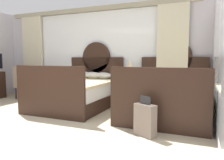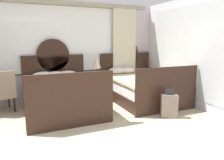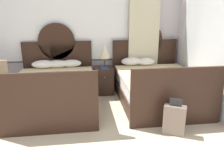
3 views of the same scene
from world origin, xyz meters
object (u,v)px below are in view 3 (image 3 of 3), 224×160
bed_near_mirror (156,86)px  nightstand_between_beds (104,80)px  bed_near_window (55,90)px  table_lamp_on_nightstand (105,52)px  suitcase_on_floor (174,120)px  book_on_nightstand (104,68)px

bed_near_mirror → nightstand_between_beds: (-1.09, 0.69, -0.05)m
nightstand_between_beds → bed_near_window: bearing=-148.0°
bed_near_window → bed_near_mirror: bearing=-0.3°
table_lamp_on_nightstand → suitcase_on_floor: bearing=-65.8°
bed_near_window → book_on_nightstand: size_ratio=8.40×
bed_near_window → book_on_nightstand: (1.10, 0.60, 0.29)m
bed_near_window → suitcase_on_floor: (2.05, -1.38, -0.12)m
bed_near_mirror → nightstand_between_beds: size_ratio=3.34×
table_lamp_on_nightstand → suitcase_on_floor: table_lamp_on_nightstand is taller
bed_near_window → bed_near_mirror: (2.18, -0.01, -0.00)m
table_lamp_on_nightstand → book_on_nightstand: bearing=-103.9°
nightstand_between_beds → suitcase_on_floor: 2.28m
nightstand_between_beds → suitcase_on_floor: (0.95, -2.07, -0.07)m
book_on_nightstand → suitcase_on_floor: (0.95, -1.98, -0.41)m
table_lamp_on_nightstand → suitcase_on_floor: 2.40m
table_lamp_on_nightstand → book_on_nightstand: size_ratio=2.12×
book_on_nightstand → bed_near_mirror: bearing=-29.1°
book_on_nightstand → bed_near_window: bearing=-151.6°
bed_near_mirror → book_on_nightstand: (-1.09, 0.61, 0.30)m
table_lamp_on_nightstand → suitcase_on_floor: (0.93, -2.07, -0.78)m
bed_near_mirror → suitcase_on_floor: bed_near_mirror is taller
nightstand_between_beds → suitcase_on_floor: size_ratio=1.04×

